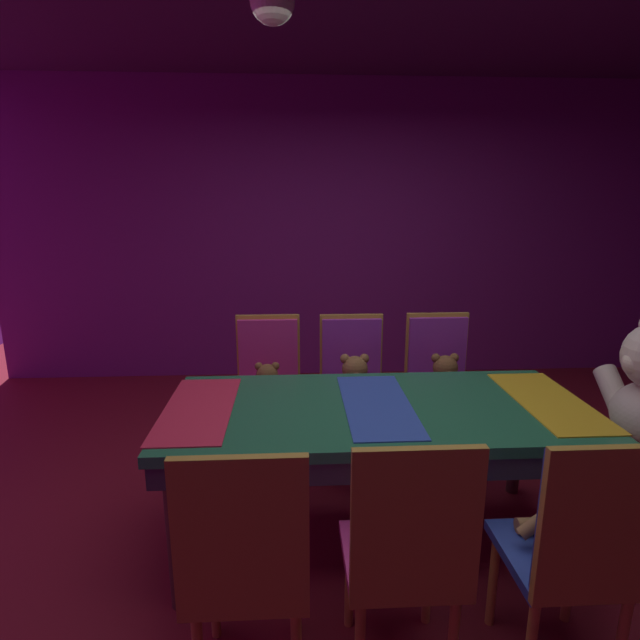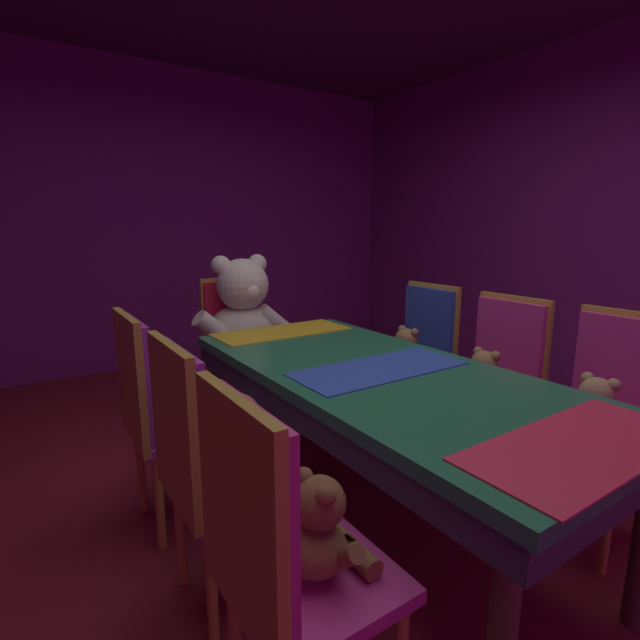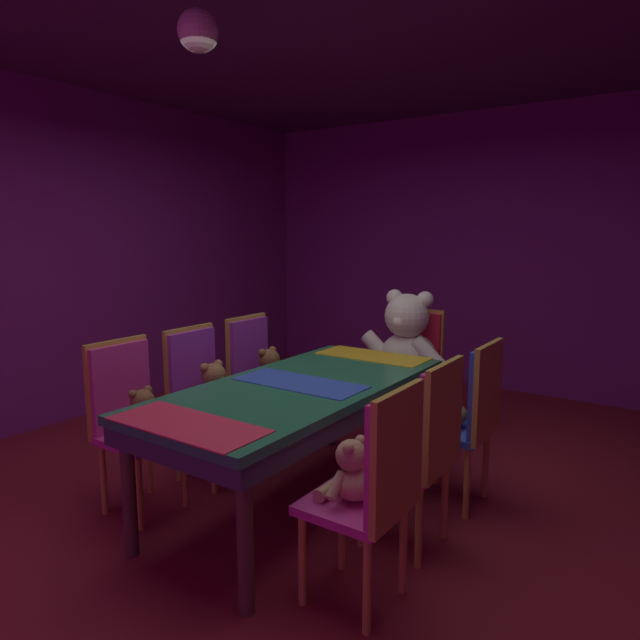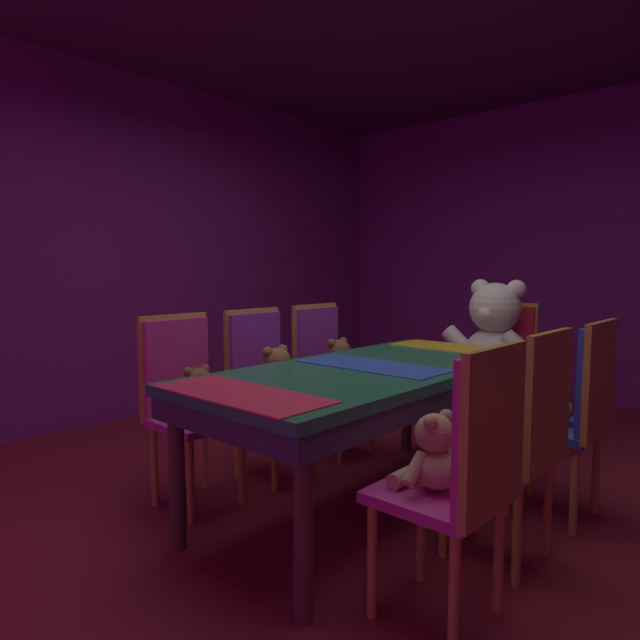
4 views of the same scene
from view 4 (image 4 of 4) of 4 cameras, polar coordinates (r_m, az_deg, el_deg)
ground_plane at (r=3.06m, az=5.19°, el=-18.44°), size 7.90×7.90×0.00m
wall_back at (r=5.70m, az=25.21°, el=6.54°), size 5.20×0.12×2.80m
wall_left at (r=4.83m, az=-20.31°, el=7.01°), size 0.12×6.40×2.80m
banquet_table at (r=2.86m, az=5.31°, el=-6.42°), size 0.90×2.02×0.75m
chair_left_0 at (r=3.08m, az=-13.71°, el=-6.75°), size 0.42×0.41×0.98m
teddy_left_0 at (r=2.97m, az=-12.13°, el=-7.59°), size 0.22×0.29×0.27m
chair_left_1 at (r=3.39m, az=-5.98°, el=-5.50°), size 0.42×0.41×0.98m
teddy_left_1 at (r=3.29m, az=-4.27°, el=-5.85°), size 0.26×0.34×0.32m
chair_left_2 at (r=3.79m, az=0.33°, el=-4.31°), size 0.42×0.41×0.98m
teddy_left_2 at (r=3.70m, az=2.02°, el=-4.62°), size 0.26×0.33×0.31m
chair_right_0 at (r=1.99m, az=15.01°, el=-13.55°), size 0.42×0.41×0.98m
teddy_right_0 at (r=2.06m, az=11.36°, el=-13.35°), size 0.23×0.29×0.28m
chair_right_1 at (r=2.47m, az=20.30°, el=-9.97°), size 0.42×0.41×0.98m
teddy_right_1 at (r=2.53m, az=17.23°, el=-10.00°), size 0.22×0.29×0.27m
chair_right_2 at (r=2.99m, az=24.93°, el=-7.45°), size 0.42×0.41×0.98m
teddy_right_2 at (r=3.04m, az=22.31°, el=-7.51°), size 0.23×0.29×0.28m
throne_chair at (r=4.19m, az=18.10°, el=-3.65°), size 0.41×0.42×0.98m
king_teddy_bear at (r=4.01m, az=17.16°, el=-1.76°), size 0.73×0.57×0.69m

